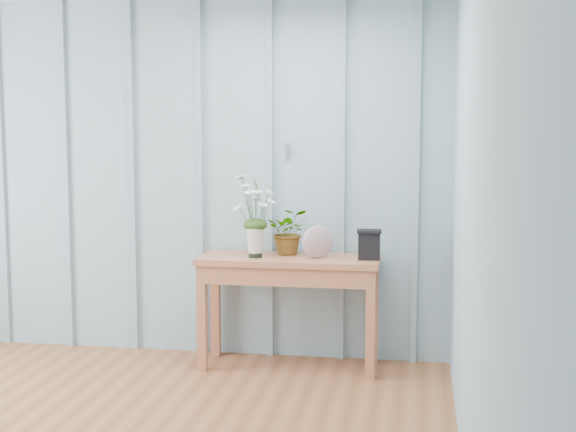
% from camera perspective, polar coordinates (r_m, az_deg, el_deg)
% --- Properties ---
extents(room_shell, '(4.00, 4.50, 2.50)m').
position_cam_1_polar(room_shell, '(4.50, -14.15, 10.91)').
color(room_shell, '#8CA9B6').
rests_on(room_shell, ground).
extents(sideboard, '(1.20, 0.45, 0.75)m').
position_cam_1_polar(sideboard, '(5.36, 0.09, -4.13)').
color(sideboard, '#A25F3E').
rests_on(sideboard, ground).
extents(daisy_vase, '(0.40, 0.30, 0.56)m').
position_cam_1_polar(daisy_vase, '(5.28, -2.36, 0.83)').
color(daisy_vase, black).
rests_on(daisy_vase, sideboard).
extents(spider_plant, '(0.31, 0.28, 0.32)m').
position_cam_1_polar(spider_plant, '(5.42, 0.08, -1.10)').
color(spider_plant, '#1E3E12').
rests_on(spider_plant, sideboard).
extents(felt_disc_vessel, '(0.22, 0.17, 0.22)m').
position_cam_1_polar(felt_disc_vessel, '(5.26, 2.13, -1.85)').
color(felt_disc_vessel, '#864C62').
rests_on(felt_disc_vessel, sideboard).
extents(carved_box, '(0.17, 0.13, 0.20)m').
position_cam_1_polar(carved_box, '(5.25, 5.78, -2.01)').
color(carved_box, black).
rests_on(carved_box, sideboard).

